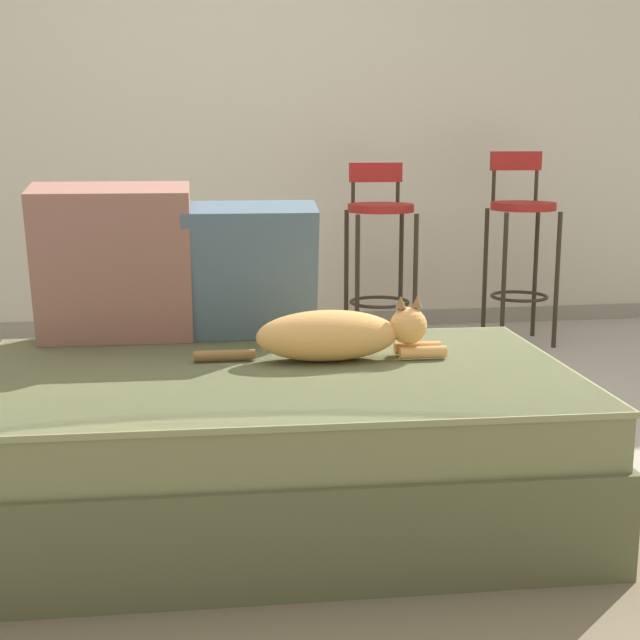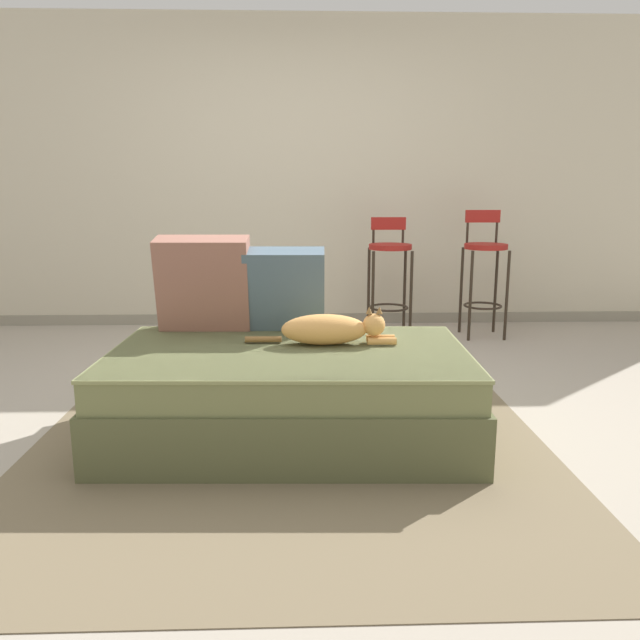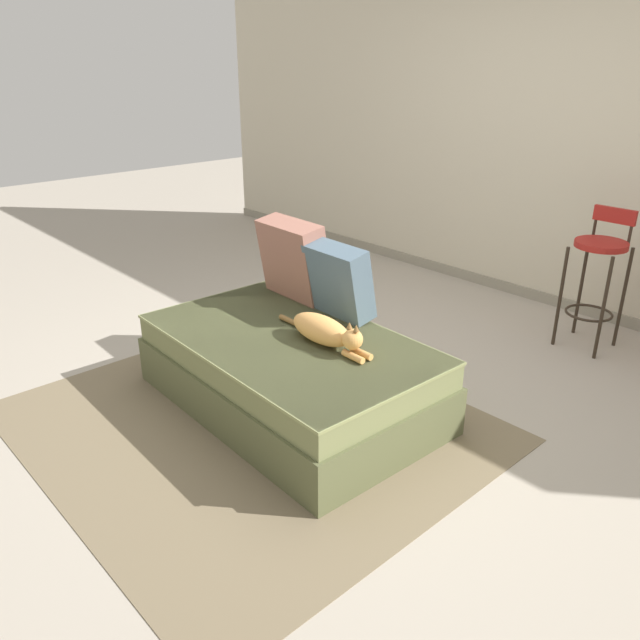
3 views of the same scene
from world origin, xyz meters
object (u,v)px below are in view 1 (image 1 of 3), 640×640
throw_pillow_middle (250,271)px  cat (338,335)px  bar_stool_by_doorway (521,232)px  bar_stool_near_window (380,237)px  couch (274,443)px  throw_pillow_corner (114,263)px

throw_pillow_middle → cat: throw_pillow_middle is taller
cat → bar_stool_by_doorway: (1.34, 1.98, 0.08)m
bar_stool_near_window → bar_stool_by_doorway: bar_stool_by_doorway is taller
couch → cat: cat is taller
cat → bar_stool_by_doorway: 2.39m
throw_pillow_corner → bar_stool_near_window: (1.23, 1.64, -0.11)m
throw_pillow_middle → bar_stool_by_doorway: size_ratio=0.44×
couch → cat: 0.36m
throw_pillow_corner → throw_pillow_middle: (0.43, -0.01, -0.03)m
throw_pillow_middle → bar_stool_by_doorway: 2.28m
bar_stool_by_doorway → throw_pillow_middle: bearing=-133.5°
couch → throw_pillow_middle: size_ratio=3.91×
bar_stool_near_window → throw_pillow_middle: bearing=-115.9°
throw_pillow_middle → bar_stool_near_window: bearing=64.1°
throw_pillow_corner → throw_pillow_middle: throw_pillow_corner is taller
couch → throw_pillow_middle: 0.61m
couch → cat: size_ratio=2.36×
throw_pillow_middle → cat: size_ratio=0.60×
couch → bar_stool_by_doorway: (1.54, 2.07, 0.38)m
couch → throw_pillow_middle: (-0.03, 0.42, 0.44)m
couch → throw_pillow_middle: bearing=94.0°
couch → bar_stool_near_window: bar_stool_near_window is taller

